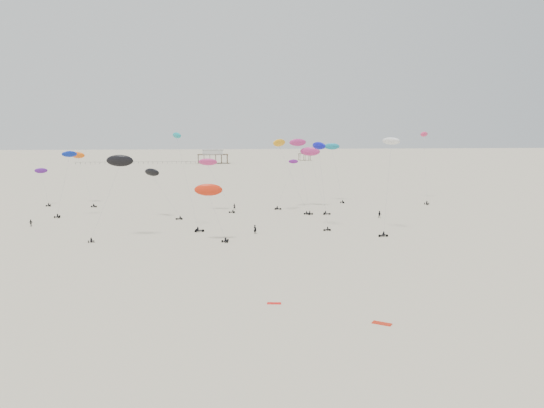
{
  "coord_description": "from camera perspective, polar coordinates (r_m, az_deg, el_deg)",
  "views": [
    {
      "loc": [
        -12.94,
        -20.06,
        21.91
      ],
      "look_at": [
        0.0,
        88.0,
        7.0
      ],
      "focal_mm": 35.0,
      "sensor_mm": 36.0,
      "label": 1
    }
  ],
  "objects": [
    {
      "name": "grounded_kite_a",
      "position": [
        63.66,
        11.74,
        -12.5
      ],
      "size": [
        2.32,
        2.0,
        0.08
      ],
      "primitive_type": "cube",
      "rotation": [
        0.0,
        0.0,
        -0.61
      ],
      "color": "red",
      "rests_on": "ground"
    },
    {
      "name": "rig_14",
      "position": [
        106.25,
        -6.63,
        0.88
      ],
      "size": [
        7.27,
        3.95,
        11.75
      ],
      "rotation": [
        0.0,
        0.0,
        5.78
      ],
      "color": "black",
      "rests_on": "ground"
    },
    {
      "name": "rig_13",
      "position": [
        112.24,
        -16.34,
        3.68
      ],
      "size": [
        9.25,
        5.76,
        17.45
      ],
      "rotation": [
        0.0,
        0.0,
        0.15
      ],
      "color": "black",
      "rests_on": "ground"
    },
    {
      "name": "pavilion_main",
      "position": [
        370.49,
        -6.39,
        5.02
      ],
      "size": [
        21.0,
        13.0,
        9.8
      ],
      "color": "brown",
      "rests_on": "ground"
    },
    {
      "name": "spectator_3",
      "position": [
        150.42,
        -4.07,
        -0.59
      ],
      "size": [
        0.85,
        0.71,
        2.0
      ],
      "primitive_type": "imported",
      "rotation": [
        0.0,
        0.0,
        2.81
      ],
      "color": "black",
      "rests_on": "ground"
    },
    {
      "name": "rig_11",
      "position": [
        151.5,
        1.44,
        1.99
      ],
      "size": [
        7.68,
        6.15,
        14.22
      ],
      "rotation": [
        0.0,
        0.0,
        4.18
      ],
      "color": "black",
      "rests_on": "ground"
    },
    {
      "name": "spectator_2",
      "position": [
        135.8,
        -24.5,
        -2.19
      ],
      "size": [
        1.27,
        0.98,
        1.9
      ],
      "primitive_type": "imported",
      "rotation": [
        0.0,
        0.0,
        5.9
      ],
      "color": "black",
      "rests_on": "ground"
    },
    {
      "name": "rig_6",
      "position": [
        144.15,
        1.21,
        5.52
      ],
      "size": [
        10.24,
        9.62,
        20.58
      ],
      "rotation": [
        0.0,
        0.0,
        4.04
      ],
      "color": "black",
      "rests_on": "ground"
    },
    {
      "name": "rig_9",
      "position": [
        119.77,
        5.23,
        4.52
      ],
      "size": [
        3.97,
        6.93,
        19.75
      ],
      "rotation": [
        0.0,
        0.0,
        1.96
      ],
      "color": "black",
      "rests_on": "ground"
    },
    {
      "name": "rig_2",
      "position": [
        116.86,
        12.44,
        3.71
      ],
      "size": [
        6.7,
        9.25,
        20.89
      ],
      "rotation": [
        0.0,
        0.0,
        1.95
      ],
      "color": "black",
      "rests_on": "ground"
    },
    {
      "name": "rig_12",
      "position": [
        152.53,
        4.3,
        4.96
      ],
      "size": [
        6.3,
        17.98,
        20.75
      ],
      "rotation": [
        0.0,
        0.0,
        4.41
      ],
      "color": "black",
      "rests_on": "ground"
    },
    {
      "name": "pier_fence",
      "position": [
        373.89,
        -14.4,
        4.32
      ],
      "size": [
        80.2,
        0.2,
        1.5
      ],
      "color": "black",
      "rests_on": "ground"
    },
    {
      "name": "pavilion_small",
      "position": [
        407.07,
        3.52,
        5.19
      ],
      "size": [
        9.0,
        7.0,
        8.0
      ],
      "color": "brown",
      "rests_on": "ground"
    },
    {
      "name": "rig_8",
      "position": [
        151.25,
        2.98,
        5.45
      ],
      "size": [
        5.26,
        16.84,
        22.42
      ],
      "rotation": [
        0.0,
        0.0,
        0.51
      ],
      "color": "black",
      "rests_on": "ground"
    },
    {
      "name": "rig_0",
      "position": [
        167.62,
        6.62,
        5.38
      ],
      "size": [
        5.76,
        7.85,
        18.49
      ],
      "rotation": [
        0.0,
        0.0,
        3.36
      ],
      "color": "black",
      "rests_on": "ground"
    },
    {
      "name": "spectator_1",
      "position": [
        138.03,
        11.5,
        -1.49
      ],
      "size": [
        1.19,
        0.85,
        2.19
      ],
      "primitive_type": "imported",
      "rotation": [
        0.0,
        0.0,
        6.05
      ],
      "color": "black",
      "rests_on": "ground"
    },
    {
      "name": "rig_3",
      "position": [
        174.82,
        16.14,
        4.69
      ],
      "size": [
        7.3,
        17.35,
        24.8
      ],
      "rotation": [
        0.0,
        0.0,
        2.86
      ],
      "color": "black",
      "rests_on": "ground"
    },
    {
      "name": "ground_plane",
      "position": [
        221.52,
        -3.45,
        2.11
      ],
      "size": [
        900.0,
        900.0,
        0.0
      ],
      "primitive_type": "plane",
      "color": "beige"
    },
    {
      "name": "spectator_0",
      "position": [
        114.67,
        -1.84,
        -3.22
      ],
      "size": [
        1.01,
        0.98,
        2.3
      ],
      "primitive_type": "imported",
      "rotation": [
        0.0,
        0.0,
        2.44
      ],
      "color": "black",
      "rests_on": "ground"
    },
    {
      "name": "rig_15",
      "position": [
        146.86,
        -6.65,
        3.98
      ],
      "size": [
        10.12,
        7.24,
        15.49
      ],
      "rotation": [
        0.0,
        0.0,
        1.4
      ],
      "color": "black",
      "rests_on": "ground"
    },
    {
      "name": "rig_5",
      "position": [
        146.14,
        -21.33,
        2.93
      ],
      "size": [
        5.98,
        4.8,
        17.12
      ],
      "rotation": [
        0.0,
        0.0,
        6.06
      ],
      "color": "black",
      "rests_on": "ground"
    },
    {
      "name": "grounded_kite_b",
      "position": [
        69.18,
        0.23,
        -10.66
      ],
      "size": [
        1.89,
        0.97,
        0.07
      ],
      "primitive_type": "cube",
      "rotation": [
        0.0,
        0.0,
        -0.16
      ],
      "color": "red",
      "rests_on": "ground"
    },
    {
      "name": "rig_1",
      "position": [
        172.18,
        -23.35,
        2.15
      ],
      "size": [
        5.58,
        5.97,
        11.17
      ],
      "rotation": [
        0.0,
        0.0,
        6.15
      ],
      "color": "black",
      "rests_on": "ground"
    },
    {
      "name": "rig_10",
      "position": [
        138.06,
        -12.41,
        2.72
      ],
      "size": [
        10.42,
        7.67,
        13.68
      ],
      "rotation": [
        0.0,
        0.0,
        1.84
      ],
      "color": "black",
      "rests_on": "ground"
    },
    {
      "name": "rig_7",
      "position": [
        119.16,
        -9.04,
        2.32
      ],
      "size": [
        7.17,
        7.95,
        21.85
      ],
      "rotation": [
        0.0,
        0.0,
        4.59
      ],
      "color": "black",
      "rests_on": "ground"
    },
    {
      "name": "rig_4",
      "position": [
        171.3,
        -19.93,
        4.19
      ],
      "size": [
        10.08,
        12.97,
        17.68
      ],
      "rotation": [
        0.0,
        0.0,
        4.1
      ],
      "color": "black",
      "rests_on": "ground"
    }
  ]
}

